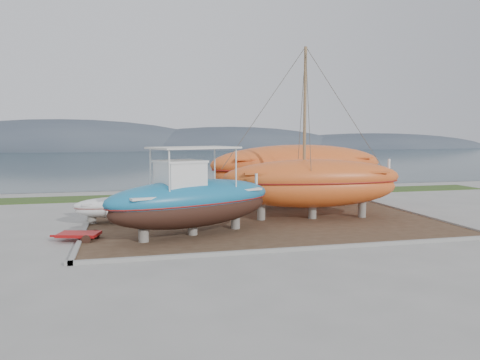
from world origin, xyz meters
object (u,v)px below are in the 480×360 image
object	(u,v)px
blue_caique	(192,191)
red_trailer	(79,237)
orange_sailboat	(314,134)
orange_bare_hull	(299,176)
white_dinghy	(116,210)

from	to	relation	value
blue_caique	red_trailer	size ratio (longest dim) A/B	3.27
orange_sailboat	orange_bare_hull	world-z (taller)	orange_sailboat
blue_caique	orange_sailboat	world-z (taller)	orange_sailboat
orange_sailboat	orange_bare_hull	distance (m)	5.18
orange_bare_hull	red_trailer	size ratio (longest dim) A/B	4.55
white_dinghy	orange_bare_hull	world-z (taller)	orange_bare_hull
white_dinghy	red_trailer	bearing A→B (deg)	-116.36
white_dinghy	orange_bare_hull	size ratio (longest dim) A/B	0.37
white_dinghy	orange_sailboat	size ratio (longest dim) A/B	0.43
blue_caique	red_trailer	xyz separation A→B (m)	(-4.96, 0.18, -1.88)
blue_caique	orange_bare_hull	size ratio (longest dim) A/B	0.72
white_dinghy	red_trailer	size ratio (longest dim) A/B	1.68
white_dinghy	red_trailer	distance (m)	4.17
blue_caique	orange_sailboat	distance (m)	7.83
white_dinghy	orange_bare_hull	bearing A→B (deg)	9.83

